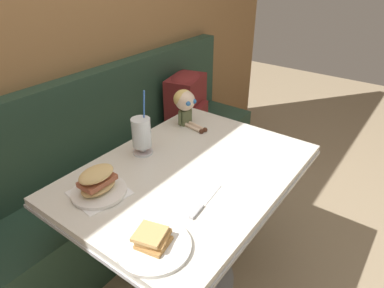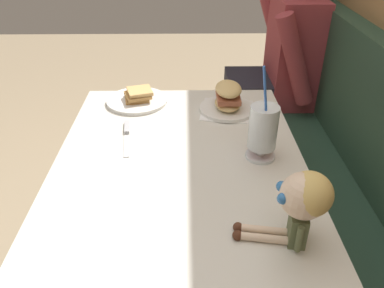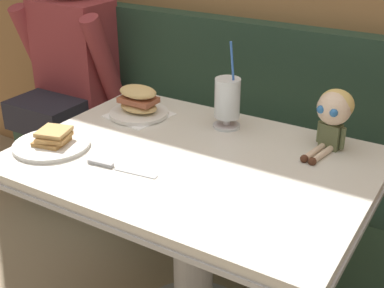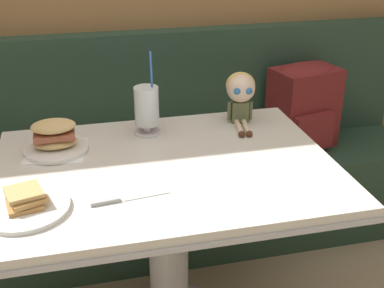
# 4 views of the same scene
# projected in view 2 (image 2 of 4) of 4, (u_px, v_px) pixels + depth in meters

# --- Properties ---
(booth_bench) EXTENTS (2.60, 0.48, 1.00)m
(booth_bench) POSITION_uv_depth(u_px,v_px,m) (347.00, 250.00, 1.46)
(booth_bench) COLOR #233D2D
(booth_bench) RESTS_ON ground
(diner_table) EXTENTS (1.11, 0.81, 0.74)m
(diner_table) POSITION_uv_depth(u_px,v_px,m) (180.00, 208.00, 1.34)
(diner_table) COLOR silver
(diner_table) RESTS_ON ground
(toast_plate) EXTENTS (0.25, 0.25, 0.06)m
(toast_plate) POSITION_uv_depth(u_px,v_px,m) (138.00, 99.00, 1.59)
(toast_plate) COLOR white
(toast_plate) RESTS_ON diner_table
(milkshake_glass) EXTENTS (0.10, 0.10, 0.32)m
(milkshake_glass) POSITION_uv_depth(u_px,v_px,m) (263.00, 130.00, 1.20)
(milkshake_glass) COLOR silver
(milkshake_glass) RESTS_ON diner_table
(sandwich_plate) EXTENTS (0.23, 0.23, 0.12)m
(sandwich_plate) POSITION_uv_depth(u_px,v_px,m) (228.00, 100.00, 1.51)
(sandwich_plate) COLOR white
(sandwich_plate) RESTS_ON diner_table
(butter_knife) EXTENTS (0.24, 0.05, 0.01)m
(butter_knife) POSITION_uv_depth(u_px,v_px,m) (127.00, 132.00, 1.38)
(butter_knife) COLOR silver
(butter_knife) RESTS_ON diner_table
(seated_doll) EXTENTS (0.13, 0.23, 0.20)m
(seated_doll) POSITION_uv_depth(u_px,v_px,m) (303.00, 200.00, 0.87)
(seated_doll) COLOR #5B6642
(seated_doll) RESTS_ON diner_table
(diner_patron) EXTENTS (0.55, 0.48, 0.81)m
(diner_patron) POSITION_uv_depth(u_px,v_px,m) (286.00, 51.00, 2.15)
(diner_patron) COLOR maroon
(diner_patron) RESTS_ON booth_bench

